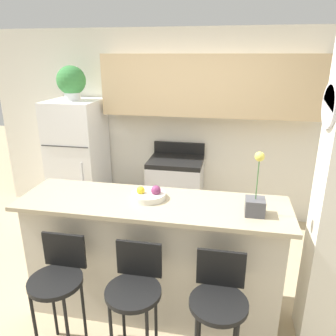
% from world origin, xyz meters
% --- Properties ---
extents(ground_plane, '(14.00, 14.00, 0.00)m').
position_xyz_m(ground_plane, '(0.00, 0.00, 0.00)').
color(ground_plane, tan).
extents(wall_back, '(5.60, 0.38, 2.55)m').
position_xyz_m(wall_back, '(0.13, 1.94, 1.53)').
color(wall_back, silver).
rests_on(wall_back, ground_plane).
extents(counter_bar, '(2.23, 0.65, 1.08)m').
position_xyz_m(counter_bar, '(0.00, 0.00, 0.54)').
color(counter_bar, beige).
rests_on(counter_bar, ground_plane).
extents(refrigerator, '(0.67, 0.71, 1.65)m').
position_xyz_m(refrigerator, '(-1.44, 1.62, 0.83)').
color(refrigerator, white).
rests_on(refrigerator, ground_plane).
extents(stove_range, '(0.70, 0.60, 1.07)m').
position_xyz_m(stove_range, '(-0.08, 1.68, 0.46)').
color(stove_range, silver).
rests_on(stove_range, ground_plane).
extents(bar_stool_left, '(0.40, 0.40, 0.95)m').
position_xyz_m(bar_stool_left, '(-0.59, -0.54, 0.64)').
color(bar_stool_left, black).
rests_on(bar_stool_left, ground_plane).
extents(bar_stool_mid, '(0.40, 0.40, 0.95)m').
position_xyz_m(bar_stool_mid, '(0.00, -0.54, 0.64)').
color(bar_stool_mid, black).
rests_on(bar_stool_mid, ground_plane).
extents(bar_stool_right, '(0.40, 0.40, 0.95)m').
position_xyz_m(bar_stool_right, '(0.59, -0.54, 0.64)').
color(bar_stool_right, black).
rests_on(bar_stool_right, ground_plane).
extents(potted_plant_on_fridge, '(0.37, 0.37, 0.43)m').
position_xyz_m(potted_plant_on_fridge, '(-1.44, 1.62, 1.89)').
color(potted_plant_on_fridge, silver).
rests_on(potted_plant_on_fridge, refrigerator).
extents(orchid_vase, '(0.14, 0.14, 0.49)m').
position_xyz_m(orchid_vase, '(0.81, -0.07, 1.19)').
color(orchid_vase, '#4C4C51').
rests_on(orchid_vase, counter_bar).
extents(fruit_bowl, '(0.28, 0.28, 0.12)m').
position_xyz_m(fruit_bowl, '(-0.04, 0.06, 1.11)').
color(fruit_bowl, silver).
rests_on(fruit_bowl, counter_bar).
extents(trash_bin, '(0.28, 0.28, 0.38)m').
position_xyz_m(trash_bin, '(-0.88, 1.37, 0.19)').
color(trash_bin, '#59595B').
rests_on(trash_bin, ground_plane).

